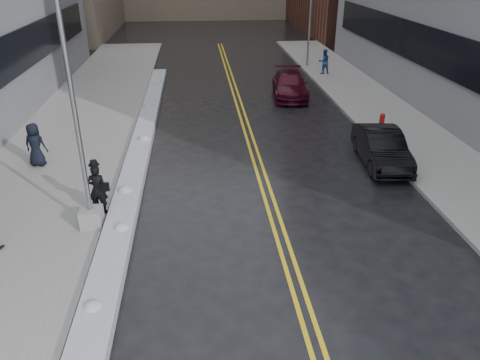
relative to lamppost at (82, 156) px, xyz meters
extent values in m
plane|color=black|center=(3.30, -2.00, -2.53)|extent=(160.00, 160.00, 0.00)
cube|color=gray|center=(-2.45, 8.00, -2.46)|extent=(5.50, 50.00, 0.15)
cube|color=gray|center=(13.30, 8.00, -2.46)|extent=(4.00, 50.00, 0.15)
cube|color=gold|center=(5.65, 8.00, -2.53)|extent=(0.12, 50.00, 0.01)
cube|color=gold|center=(5.95, 8.00, -2.53)|extent=(0.12, 50.00, 0.01)
cube|color=#B9BBC2|center=(0.85, 6.00, -2.36)|extent=(0.90, 30.00, 0.34)
cube|color=gray|center=(0.00, 0.00, -2.08)|extent=(0.65, 0.65, 0.60)
cylinder|color=gray|center=(0.00, 0.00, 1.72)|extent=(0.14, 0.14, 7.00)
cylinder|color=maroon|center=(12.30, 8.00, -2.08)|extent=(0.24, 0.24, 0.60)
sphere|color=maroon|center=(12.30, 8.00, -1.78)|extent=(0.26, 0.26, 0.26)
cylinder|color=maroon|center=(12.30, 8.00, -2.03)|extent=(0.25, 0.10, 0.10)
cylinder|color=gray|center=(11.80, 22.00, 0.12)|extent=(0.14, 0.14, 5.00)
imported|color=black|center=(0.10, 0.84, -1.54)|extent=(0.64, 0.44, 1.70)
imported|color=black|center=(-3.02, 4.95, -1.50)|extent=(0.96, 0.72, 1.76)
imported|color=navy|center=(12.37, 19.44, -1.54)|extent=(0.90, 0.75, 1.68)
imported|color=black|center=(10.80, 4.14, -1.82)|extent=(1.86, 4.44, 1.43)
imported|color=#390916|center=(9.00, 14.39, -1.82)|extent=(2.53, 5.08, 1.42)
camera|label=1|loc=(3.40, -12.89, 5.30)|focal=35.00mm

